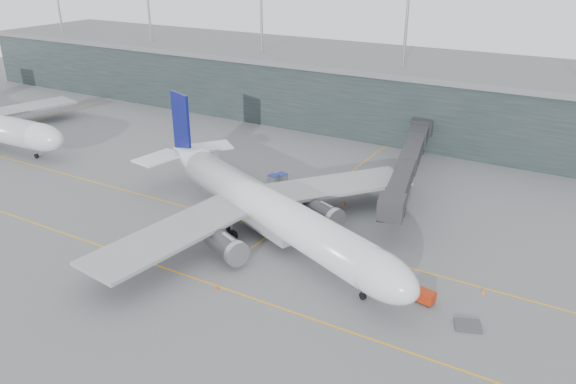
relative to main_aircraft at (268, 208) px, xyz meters
The scene contains 17 objects.
ground 9.01m from the main_aircraft, 131.14° to the left, with size 320.00×320.00×0.00m, color slate.
taxiline_a 7.07m from the main_aircraft, 159.85° to the left, with size 160.00×0.25×0.02m, color orange.
taxiline_b 15.67m from the main_aircraft, 110.03° to the right, with size 160.00×0.25×0.02m, color orange.
taxiline_lead_main 26.27m from the main_aircraft, 90.32° to the left, with size 0.25×60.00×0.02m, color orange.
taxiline_lead_adj 84.34m from the main_aircraft, 162.10° to the left, with size 0.25×60.00×0.02m, color orange.
terminal 64.17m from the main_aircraft, 94.61° to the left, with size 240.00×36.00×29.00m.
main_aircraft is the anchor object (origin of this frame).
jet_bridge 33.37m from the main_aircraft, 69.17° to the left, with size 13.00×46.14×7.09m.
gse_cart 25.22m from the main_aircraft, 10.86° to the right, with size 2.47×1.82×1.53m.
baggage_dolly 31.09m from the main_aircraft, 12.70° to the right, with size 2.83×2.26×0.28m, color #3B3B40.
uld_a 19.24m from the main_aircraft, 119.08° to the left, with size 2.32×1.97×1.89m.
uld_b 19.87m from the main_aircraft, 115.10° to the left, with size 2.43×2.10×1.95m.
uld_c 17.00m from the main_aircraft, 102.63° to the left, with size 2.63×2.40×1.95m.
cone_nose 30.36m from the main_aircraft, ahead, with size 0.47×0.47×0.74m, color orange.
cone_wing_stbd 15.42m from the main_aircraft, 82.74° to the right, with size 0.42×0.42×0.66m, color #D2400B.
cone_wing_port 16.62m from the main_aircraft, 72.13° to the left, with size 0.42×0.42×0.68m, color #D1510B.
cone_tail 15.52m from the main_aircraft, 154.33° to the right, with size 0.50×0.50×0.79m, color orange.
Camera 1 is at (43.49, -66.19, 38.06)m, focal length 35.00 mm.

